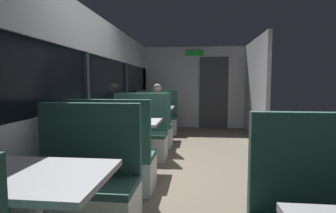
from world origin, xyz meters
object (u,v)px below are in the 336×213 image
Objects in this scene: seated_passenger at (158,113)px; bench_mid_window_facing_end at (114,163)px; bench_far_window_facing_entry at (158,121)px; dining_table_near_window at (33,190)px; dining_table_far_window at (154,111)px; bench_far_window_facing_end at (148,130)px; dining_table_mid_window at (128,128)px; bench_near_window_facing_entry at (83,193)px; bench_mid_window_facing_entry at (139,139)px.

bench_mid_window_facing_end is at bearing -90.00° from seated_passenger.
seated_passenger is (0.00, -0.07, 0.21)m from bench_far_window_facing_entry.
dining_table_near_window is 4.52m from dining_table_far_window.
dining_table_mid_window is at bearing -90.00° from bench_far_window_facing_end.
bench_near_window_facing_entry is at bearing -90.00° from dining_table_far_window.
dining_table_far_window is 0.64m from seated_passenger.
bench_mid_window_facing_end is 0.87× the size of seated_passenger.
bench_mid_window_facing_entry is 2.26m from bench_far_window_facing_entry.
seated_passenger reaches higher than dining_table_far_window.
dining_table_near_window is 1.00× the size of dining_table_far_window.
seated_passenger is at bearing 90.00° from bench_far_window_facing_end.
dining_table_near_window is at bearing -90.00° from bench_mid_window_facing_entry.
bench_far_window_facing_entry reaches higher than dining_table_mid_window.
bench_far_window_facing_end is 1.40m from bench_far_window_facing_entry.
bench_near_window_facing_entry is 1.22× the size of dining_table_mid_window.
dining_table_near_window is 0.71× the size of seated_passenger.
dining_table_far_window is 0.82× the size of bench_far_window_facing_entry.
bench_mid_window_facing_entry is at bearing -90.00° from seated_passenger.
bench_far_window_facing_entry is 0.87× the size of seated_passenger.
bench_mid_window_facing_entry is at bearing 90.00° from dining_table_mid_window.
dining_table_mid_window is at bearing 90.00° from dining_table_near_window.
bench_near_window_facing_entry and bench_mid_window_facing_entry have the same top height.
seated_passenger is at bearing 90.00° from bench_mid_window_facing_entry.
seated_passenger is (0.00, 5.15, -0.10)m from dining_table_near_window.
bench_near_window_facing_entry is at bearing -90.00° from bench_far_window_facing_end.
bench_mid_window_facing_end reaches higher than dining_table_near_window.
bench_near_window_facing_entry is 2.26m from bench_mid_window_facing_entry.
bench_far_window_facing_entry is (0.00, 3.66, 0.00)m from bench_mid_window_facing_end.
dining_table_mid_window is 2.98m from bench_far_window_facing_entry.
bench_mid_window_facing_entry and bench_far_window_facing_entry have the same top height.
dining_table_mid_window is (0.00, 2.26, 0.00)m from dining_table_near_window.
bench_mid_window_facing_entry is 1.22× the size of dining_table_far_window.
bench_far_window_facing_end is 1.34m from seated_passenger.
seated_passenger is (0.00, 4.45, 0.21)m from bench_near_window_facing_entry.
bench_mid_window_facing_entry and bench_far_window_facing_end have the same top height.
bench_far_window_facing_entry is at bearing 90.00° from dining_table_far_window.
dining_table_far_window is at bearing 90.00° from bench_far_window_facing_end.
dining_table_near_window is at bearing -90.00° from bench_mid_window_facing_end.
bench_mid_window_facing_end and bench_far_window_facing_entry have the same top height.
bench_mid_window_facing_end is (0.00, 1.56, -0.31)m from dining_table_near_window.
dining_table_mid_window is 0.77m from bench_mid_window_facing_end.
bench_far_window_facing_end reaches higher than dining_table_far_window.
bench_mid_window_facing_entry is at bearing 90.00° from bench_mid_window_facing_end.
dining_table_mid_window is 0.82× the size of bench_mid_window_facing_entry.
bench_far_window_facing_entry is (0.00, 5.22, -0.31)m from dining_table_near_window.
bench_near_window_facing_entry is 4.52m from bench_far_window_facing_entry.
dining_table_near_window and dining_table_far_window have the same top height.
bench_far_window_facing_end and bench_far_window_facing_entry have the same top height.
dining_table_far_window is (0.00, 2.96, 0.31)m from bench_mid_window_facing_end.
bench_mid_window_facing_entry is 1.00× the size of bench_far_window_facing_end.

